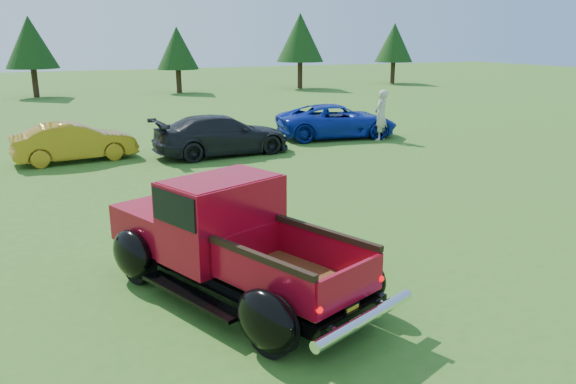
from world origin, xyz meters
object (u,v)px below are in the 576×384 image
at_px(show_car_yellow, 75,142).
at_px(spectator, 381,115).
at_px(tree_far_east, 394,43).
at_px(pickup_truck, 222,237).
at_px(show_car_grey, 222,135).
at_px(tree_east, 300,38).
at_px(show_car_blue, 337,121).
at_px(tree_mid_right, 177,48).
at_px(tree_mid_left, 30,42).

bearing_deg(show_car_yellow, spectator, -101.04).
relative_size(tree_far_east, pickup_truck, 0.96).
xyz_separation_m(show_car_grey, spectator, (6.19, 0.02, 0.28)).
distance_m(tree_east, show_car_yellow, 26.50).
xyz_separation_m(show_car_grey, show_car_blue, (5.01, 1.22, -0.01)).
bearing_deg(tree_mid_right, tree_mid_left, 173.66).
xyz_separation_m(tree_east, spectator, (-6.80, -20.66, -2.72)).
distance_m(tree_far_east, show_car_grey, 30.99).
relative_size(pickup_truck, spectator, 2.70).
relative_size(tree_mid_right, tree_far_east, 0.92).
height_order(tree_mid_left, tree_far_east, tree_mid_left).
relative_size(pickup_truck, show_car_blue, 1.10).
height_order(tree_mid_left, show_car_grey, tree_mid_left).
bearing_deg(tree_mid_left, tree_east, -4.76).
xyz_separation_m(tree_mid_left, pickup_truck, (1.77, -31.88, -2.55)).
xyz_separation_m(tree_east, pickup_truck, (-16.23, -30.38, -2.82)).
xyz_separation_m(tree_mid_right, show_car_grey, (-3.99, -21.18, -2.32)).
xyz_separation_m(tree_east, show_car_grey, (-12.99, -20.68, -3.01)).
bearing_deg(spectator, show_car_blue, -74.32).
distance_m(tree_mid_right, show_car_grey, 21.68).
height_order(pickup_truck, spectator, spectator).
bearing_deg(tree_far_east, show_car_yellow, -141.96).
bearing_deg(spectator, tree_east, -137.09).
relative_size(show_car_grey, spectator, 2.40).
xyz_separation_m(pickup_truck, show_car_blue, (8.25, 10.92, -0.20)).
xyz_separation_m(tree_mid_left, show_car_blue, (10.02, -20.96, -2.75)).
bearing_deg(pickup_truck, spectator, 25.15).
bearing_deg(show_car_grey, show_car_yellow, 74.51).
xyz_separation_m(tree_far_east, pickup_truck, (-25.23, -31.38, -2.41)).
height_order(show_car_yellow, show_car_blue, show_car_blue).
bearing_deg(pickup_truck, tree_far_east, 30.47).
height_order(pickup_truck, show_car_blue, pickup_truck).
bearing_deg(show_car_blue, tree_east, -12.50).
height_order(tree_mid_right, show_car_grey, tree_mid_right).
bearing_deg(show_car_blue, show_car_grey, 113.47).
relative_size(tree_far_east, show_car_blue, 1.05).
relative_size(tree_mid_right, show_car_grey, 0.98).
bearing_deg(show_car_grey, spectator, -92.88).
bearing_deg(show_car_grey, tree_mid_right, -13.77).
height_order(tree_far_east, show_car_blue, tree_far_east).
distance_m(tree_east, pickup_truck, 34.56).
height_order(show_car_blue, spectator, spectator).
distance_m(tree_mid_left, tree_far_east, 27.00).
distance_m(tree_far_east, show_car_blue, 26.72).
bearing_deg(show_car_blue, tree_mid_left, 35.34).
xyz_separation_m(tree_east, show_car_blue, (-7.98, -19.46, -3.02)).
xyz_separation_m(show_car_yellow, show_car_blue, (9.48, 0.24, 0.03)).
bearing_deg(show_car_yellow, tree_mid_right, -28.62).
relative_size(tree_mid_right, show_car_yellow, 1.21).
relative_size(pickup_truck, show_car_yellow, 1.38).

